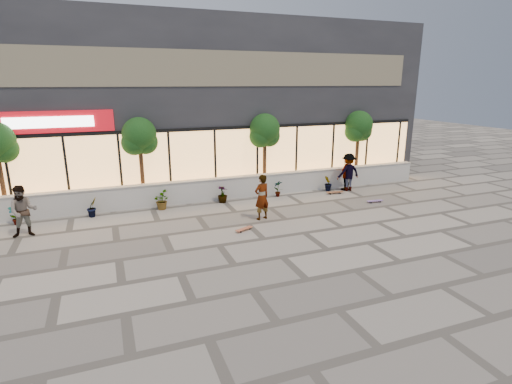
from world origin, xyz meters
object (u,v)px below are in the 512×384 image
object	(u,v)px
skater_right_near	(346,174)
tree_midwest	(139,138)
skateboard_right_far	(375,201)
skater_right_far	(348,172)
skateboard_center	(244,229)
tree_east	(359,128)
skater_center	(262,197)
skater_left	(23,211)
tree_mideast	(265,132)
skateboard_right_near	(335,192)

from	to	relation	value
skater_right_near	tree_midwest	bearing A→B (deg)	-27.93
tree_midwest	skater_right_near	distance (m)	10.29
skateboard_right_far	skater_right_near	bearing A→B (deg)	95.42
skater_right_far	skateboard_center	distance (m)	7.79
tree_east	skater_center	xyz separation A→B (m)	(-7.27, -4.06, -2.05)
skater_left	skater_right_far	xyz separation A→B (m)	(14.41, 1.25, 0.01)
tree_mideast	skateboard_center	bearing A→B (deg)	-119.66
tree_midwest	skateboard_right_far	bearing A→B (deg)	-20.69
tree_midwest	skater_left	size ratio (longest dim) A/B	2.07
tree_midwest	skateboard_right_near	world-z (taller)	tree_midwest
tree_east	skater_right_far	bearing A→B (deg)	-134.95
skater_right_near	tree_east	bearing A→B (deg)	-157.55
skater_center	skater_right_near	world-z (taller)	skater_center
tree_mideast	skater_right_near	world-z (taller)	tree_mideast
tree_midwest	skater_center	world-z (taller)	tree_midwest
skater_left	skater_right_near	size ratio (longest dim) A/B	1.15
tree_east	skater_right_far	distance (m)	2.93
skateboard_right_near	tree_midwest	bearing A→B (deg)	176.08
skater_center	skater_right_far	world-z (taller)	skater_right_far
tree_mideast	skater_center	distance (m)	4.89
skateboard_center	skateboard_right_near	bearing A→B (deg)	4.37
tree_mideast	tree_east	size ratio (longest dim) A/B	1.00
skater_left	tree_midwest	bearing A→B (deg)	30.19
skater_left	skater_right_near	xyz separation A→B (m)	(14.37, 1.36, -0.12)
tree_midwest	skateboard_right_near	size ratio (longest dim) A/B	4.45
tree_midwest	skater_left	xyz separation A→B (m)	(-4.41, -2.76, -2.04)
tree_midwest	tree_mideast	bearing A→B (deg)	0.00
tree_east	tree_mideast	bearing A→B (deg)	180.00
skater_center	tree_mideast	bearing A→B (deg)	-129.63
skater_right_near	skateboard_right_far	world-z (taller)	skater_right_near
tree_midwest	skateboard_center	size ratio (longest dim) A/B	5.13
skater_right_far	skateboard_right_near	xyz separation A→B (m)	(-0.94, -0.32, -0.88)
skater_left	skateboard_right_far	size ratio (longest dim) A/B	2.37
skater_right_near	skater_right_far	xyz separation A→B (m)	(0.03, -0.10, 0.14)
tree_east	skateboard_center	distance (m)	10.21
skateboard_right_far	skater_center	bearing A→B (deg)	-172.57
tree_midwest	tree_mideast	size ratio (longest dim) A/B	1.00
tree_midwest	skater_right_far	size ratio (longest dim) A/B	2.03
skateboard_right_near	skateboard_right_far	bearing A→B (deg)	-56.90
skater_right_far	tree_east	bearing A→B (deg)	-136.60
tree_mideast	skater_right_far	size ratio (longest dim) A/B	2.03
tree_mideast	skateboard_right_far	xyz separation A→B (m)	(4.00, -3.78, -2.91)
skater_left	skateboard_center	distance (m)	7.92
tree_mideast	skateboard_right_near	size ratio (longest dim) A/B	4.45
tree_midwest	skateboard_right_near	xyz separation A→B (m)	(9.06, -1.82, -2.90)
skateboard_right_near	skateboard_right_far	size ratio (longest dim) A/B	1.10
tree_midwest	skater_left	distance (m)	5.58
skater_left	skateboard_right_near	world-z (taller)	skater_left
skater_center	skateboard_right_near	world-z (taller)	skater_center
tree_east	skater_right_far	world-z (taller)	tree_east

